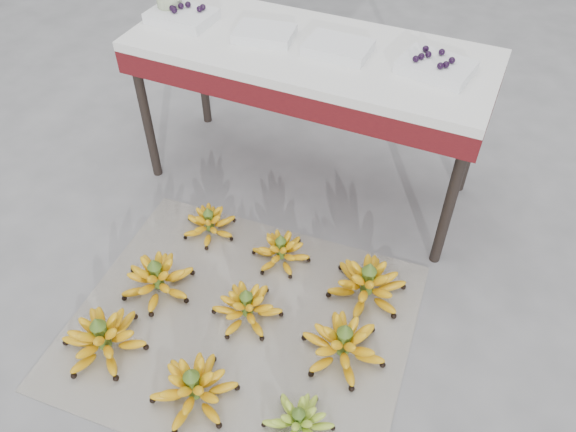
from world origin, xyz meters
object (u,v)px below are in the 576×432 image
at_px(vendor_table, 310,64).
at_px(tray_far_right, 436,66).
at_px(bunch_front_center, 194,388).
at_px(bunch_back_center, 281,251).
at_px(tray_right, 338,48).
at_px(bunch_front_left, 103,338).
at_px(newspaper_mat, 241,324).
at_px(tray_far_left, 182,16).
at_px(bunch_mid_center, 247,307).
at_px(bunch_mid_left, 157,279).
at_px(bunch_back_left, 209,223).
at_px(bunch_back_right, 367,284).
at_px(glass_jar, 169,0).
at_px(tray_left, 265,34).
at_px(bunch_front_right, 298,422).
at_px(bunch_mid_right, 343,345).

relative_size(vendor_table, tray_far_right, 5.10).
distance_m(bunch_front_center, bunch_back_center, 0.69).
bearing_deg(tray_right, bunch_front_left, -110.01).
distance_m(bunch_front_left, vendor_table, 1.33).
distance_m(bunch_back_center, vendor_table, 0.78).
xyz_separation_m(newspaper_mat, bunch_front_center, (-0.00, -0.33, 0.06)).
bearing_deg(tray_far_left, vendor_table, 1.83).
height_order(bunch_front_center, bunch_mid_center, bunch_front_center).
bearing_deg(bunch_mid_left, bunch_front_left, -117.15).
relative_size(bunch_back_left, bunch_back_right, 0.68).
xyz_separation_m(bunch_mid_left, vendor_table, (0.28, 0.86, 0.56)).
xyz_separation_m(bunch_front_left, bunch_mid_center, (0.41, 0.34, -0.01)).
bearing_deg(bunch_back_right, glass_jar, 131.25).
relative_size(newspaper_mat, bunch_back_left, 4.52).
xyz_separation_m(bunch_mid_left, tray_far_left, (-0.30, 0.84, 0.67)).
bearing_deg(vendor_table, glass_jar, 179.65).
bearing_deg(bunch_front_center, glass_jar, 99.02).
xyz_separation_m(bunch_mid_left, tray_left, (0.09, 0.84, 0.66)).
relative_size(vendor_table, glass_jar, 11.08).
bearing_deg(bunch_front_left, bunch_front_right, 4.10).
bearing_deg(bunch_front_right, bunch_mid_left, 138.61).
xyz_separation_m(bunch_mid_center, vendor_table, (-0.10, 0.83, 0.57)).
relative_size(bunch_front_left, tray_far_right, 1.11).
distance_m(bunch_back_left, tray_far_left, 0.89).
bearing_deg(tray_far_right, bunch_back_left, -146.54).
bearing_deg(bunch_back_left, glass_jar, 139.45).
height_order(newspaper_mat, bunch_front_right, bunch_front_right).
xyz_separation_m(newspaper_mat, tray_left, (-0.29, 0.86, 0.73)).
xyz_separation_m(bunch_front_right, tray_right, (-0.34, 1.16, 0.68)).
bearing_deg(bunch_back_left, bunch_mid_left, -83.79).
bearing_deg(bunch_mid_center, bunch_mid_right, -10.72).
bearing_deg(bunch_mid_center, tray_far_right, 55.40).
relative_size(bunch_mid_left, bunch_back_center, 1.37).
bearing_deg(tray_left, bunch_mid_left, -95.88).
height_order(bunch_front_right, tray_left, tray_left).
xyz_separation_m(bunch_front_center, tray_far_right, (0.41, 1.21, 0.67)).
relative_size(newspaper_mat, tray_far_left, 4.51).
height_order(bunch_mid_center, bunch_back_right, bunch_back_right).
relative_size(bunch_front_left, tray_far_left, 1.17).
relative_size(bunch_front_left, bunch_front_right, 1.10).
bearing_deg(bunch_mid_left, bunch_back_right, -0.89).
bearing_deg(bunch_mid_center, bunch_back_center, 81.49).
height_order(bunch_mid_right, glass_jar, glass_jar).
bearing_deg(bunch_front_right, bunch_back_left, 117.95).
xyz_separation_m(bunch_back_right, tray_right, (-0.37, 0.54, 0.66)).
bearing_deg(bunch_back_center, bunch_back_left, 167.48).
height_order(tray_far_left, tray_left, tray_far_left).
relative_size(bunch_front_center, tray_far_left, 1.38).
bearing_deg(tray_right, bunch_back_center, -92.20).
xyz_separation_m(bunch_mid_center, tray_far_left, (-0.68, 0.81, 0.67)).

